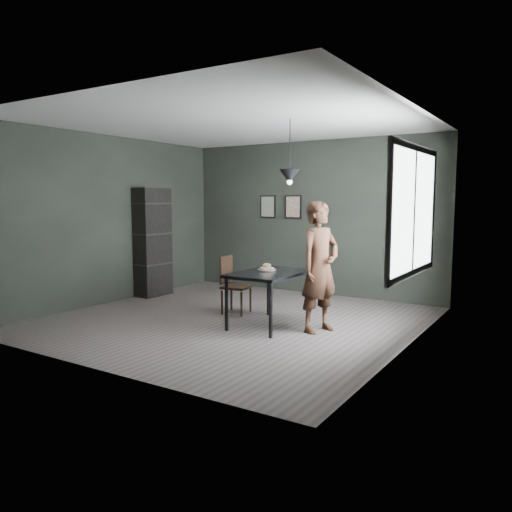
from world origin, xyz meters
The scene contains 13 objects.
ground centered at (0.00, 0.00, 0.00)m, with size 5.00×5.00×0.00m, color #3A3432.
back_wall centered at (0.00, 2.50, 1.40)m, with size 5.00×0.10×2.80m, color black.
ceiling centered at (0.00, 0.00, 2.80)m, with size 5.00×5.00×0.02m.
window_assembly centered at (2.47, 0.20, 1.60)m, with size 0.04×1.96×1.56m.
cafe_table centered at (0.60, 0.00, 0.67)m, with size 0.80×1.20×0.75m.
white_plate centered at (0.51, 0.08, 0.76)m, with size 0.23×0.23×0.01m, color silver.
donut_pile centered at (0.51, 0.08, 0.79)m, with size 0.20×0.21×0.09m.
woman centered at (1.31, 0.10, 0.86)m, with size 0.63×0.41×1.72m, color black.
wood_chair centered at (-0.29, 0.36, 0.50)m, with size 0.43×0.43×0.88m.
shelf_unit centered at (-2.32, 0.77, 0.97)m, with size 0.37×0.65×1.94m, color black.
pendant_lamp centered at (0.85, 0.10, 2.05)m, with size 0.28×0.28×0.86m.
framed_print_left centered at (-0.90, 2.47, 1.60)m, with size 0.34×0.04×0.44m.
framed_print_right centered at (-0.35, 2.47, 1.60)m, with size 0.34×0.04×0.44m.
Camera 1 is at (4.06, -5.82, 1.74)m, focal length 35.00 mm.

